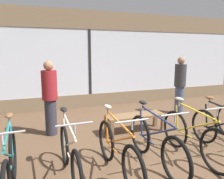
% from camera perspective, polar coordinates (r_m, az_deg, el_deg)
% --- Properties ---
extents(ground_plane, '(24.00, 24.00, 0.00)m').
position_cam_1_polar(ground_plane, '(4.23, 8.81, -16.80)').
color(ground_plane, brown).
extents(shop_back_wall, '(12.00, 0.08, 3.20)m').
position_cam_1_polar(shop_back_wall, '(7.38, -5.86, 7.96)').
color(shop_back_wall, '#7A664C').
rests_on(shop_back_wall, ground_plane).
extents(bicycle_far_left, '(0.46, 1.74, 1.05)m').
position_cam_1_polar(bicycle_far_left, '(3.27, -25.07, -18.13)').
color(bicycle_far_left, black).
rests_on(bicycle_far_left, ground_plane).
extents(bicycle_left, '(0.46, 1.73, 1.03)m').
position_cam_1_polar(bicycle_left, '(3.41, -11.03, -16.51)').
color(bicycle_left, black).
rests_on(bicycle_left, ground_plane).
extents(bicycle_center_left, '(0.46, 1.78, 1.04)m').
position_cam_1_polar(bicycle_center_left, '(3.46, 1.42, -15.81)').
color(bicycle_center_left, black).
rests_on(bicycle_center_left, ground_plane).
extents(bicycle_center, '(0.46, 1.79, 1.04)m').
position_cam_1_polar(bicycle_center, '(3.78, 11.15, -13.66)').
color(bicycle_center, black).
rests_on(bicycle_center, ground_plane).
extents(bicycle_center_right, '(0.46, 1.79, 1.05)m').
position_cam_1_polar(bicycle_center_right, '(4.21, 20.40, -11.46)').
color(bicycle_center_right, black).
rests_on(bicycle_center_right, ground_plane).
extents(bicycle_right, '(0.46, 1.70, 1.04)m').
position_cam_1_polar(bicycle_right, '(4.66, 27.07, -10.03)').
color(bicycle_right, black).
rests_on(bicycle_right, ground_plane).
extents(display_bench, '(1.40, 0.44, 0.42)m').
position_cam_1_polar(display_bench, '(5.22, 6.06, -7.31)').
color(display_bench, brown).
rests_on(display_bench, ground_plane).
extents(customer_near_rack, '(0.37, 0.37, 1.73)m').
position_cam_1_polar(customer_near_rack, '(6.92, 17.31, 1.35)').
color(customer_near_rack, '#424C6B').
rests_on(customer_near_rack, ground_plane).
extents(customer_by_window, '(0.48, 0.48, 1.69)m').
position_cam_1_polar(customer_by_window, '(5.09, -15.92, -1.82)').
color(customer_by_window, '#2D2D38').
rests_on(customer_by_window, ground_plane).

